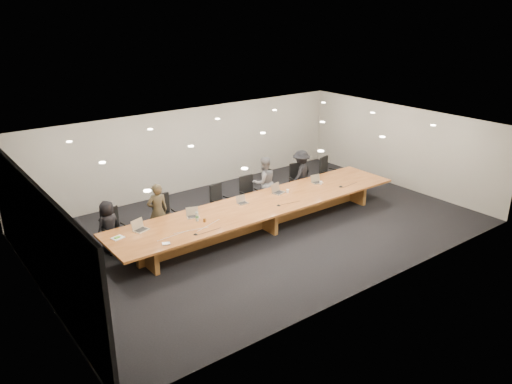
# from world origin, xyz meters

# --- Properties ---
(ground) EXTENTS (12.00, 12.00, 0.00)m
(ground) POSITION_xyz_m (0.00, 0.00, 0.00)
(ground) COLOR black
(ground) RESTS_ON ground
(back_wall) EXTENTS (12.00, 0.02, 2.80)m
(back_wall) POSITION_xyz_m (0.00, 4.00, 1.40)
(back_wall) COLOR silver
(back_wall) RESTS_ON ground
(left_wall_panel) EXTENTS (0.08, 7.84, 2.74)m
(left_wall_panel) POSITION_xyz_m (-5.94, 0.00, 1.37)
(left_wall_panel) COLOR black
(left_wall_panel) RESTS_ON ground
(conference_table) EXTENTS (9.00, 1.80, 0.75)m
(conference_table) POSITION_xyz_m (0.00, 0.00, 0.52)
(conference_table) COLOR brown
(conference_table) RESTS_ON ground
(chair_far_left) EXTENTS (0.66, 0.66, 1.15)m
(chair_far_left) POSITION_xyz_m (-3.85, 1.17, 0.57)
(chair_far_left) COLOR black
(chair_far_left) RESTS_ON ground
(chair_left) EXTENTS (0.62, 0.62, 1.16)m
(chair_left) POSITION_xyz_m (-2.40, 1.25, 0.58)
(chair_left) COLOR black
(chair_left) RESTS_ON ground
(chair_mid_left) EXTENTS (0.61, 0.61, 1.05)m
(chair_mid_left) POSITION_xyz_m (-0.54, 1.31, 0.52)
(chair_mid_left) COLOR black
(chair_mid_left) RESTS_ON ground
(chair_mid_right) EXTENTS (0.59, 0.59, 1.10)m
(chair_mid_right) POSITION_xyz_m (0.49, 1.24, 0.55)
(chair_mid_right) COLOR black
(chair_mid_right) RESTS_ON ground
(chair_right) EXTENTS (0.66, 0.66, 1.09)m
(chair_right) POSITION_xyz_m (2.54, 1.32, 0.55)
(chair_right) COLOR black
(chair_right) RESTS_ON ground
(chair_far_right) EXTENTS (0.68, 0.68, 1.11)m
(chair_far_right) POSITION_xyz_m (3.87, 1.25, 0.55)
(chair_far_right) COLOR black
(chair_far_right) RESTS_ON ground
(person_a) EXTENTS (0.76, 0.60, 1.36)m
(person_a) POSITION_xyz_m (-3.98, 1.27, 0.68)
(person_a) COLOR black
(person_a) RESTS_ON ground
(person_b) EXTENTS (0.62, 0.45, 1.55)m
(person_b) POSITION_xyz_m (-2.63, 1.21, 0.77)
(person_b) COLOR #3A311F
(person_b) RESTS_ON ground
(person_c) EXTENTS (0.89, 0.74, 1.63)m
(person_c) POSITION_xyz_m (1.01, 1.21, 0.82)
(person_c) COLOR #5F5E61
(person_c) RESTS_ON ground
(person_d) EXTENTS (1.17, 0.92, 1.58)m
(person_d) POSITION_xyz_m (2.51, 1.19, 0.79)
(person_d) COLOR black
(person_d) RESTS_ON ground
(laptop_a) EXTENTS (0.42, 0.36, 0.28)m
(laptop_a) POSITION_xyz_m (-3.49, 0.39, 0.89)
(laptop_a) COLOR beige
(laptop_a) RESTS_ON conference_table
(laptop_b) EXTENTS (0.38, 0.33, 0.25)m
(laptop_b) POSITION_xyz_m (-2.05, 0.32, 0.88)
(laptop_b) COLOR beige
(laptop_b) RESTS_ON conference_table
(laptop_c) EXTENTS (0.30, 0.23, 0.23)m
(laptop_c) POSITION_xyz_m (-0.45, 0.33, 0.86)
(laptop_c) COLOR #B9A68D
(laptop_c) RESTS_ON conference_table
(laptop_d) EXTENTS (0.42, 0.35, 0.29)m
(laptop_d) POSITION_xyz_m (0.89, 0.35, 0.89)
(laptop_d) COLOR tan
(laptop_d) RESTS_ON conference_table
(laptop_e) EXTENTS (0.35, 0.28, 0.25)m
(laptop_e) POSITION_xyz_m (2.41, 0.31, 0.88)
(laptop_e) COLOR #BCB090
(laptop_e) RESTS_ON conference_table
(water_bottle) EXTENTS (0.09, 0.09, 0.24)m
(water_bottle) POSITION_xyz_m (-2.09, 0.06, 0.87)
(water_bottle) COLOR #AEBEB9
(water_bottle) RESTS_ON conference_table
(amber_mug) EXTENTS (0.09, 0.09, 0.10)m
(amber_mug) POSITION_xyz_m (-1.96, -0.11, 0.80)
(amber_mug) COLOR brown
(amber_mug) RESTS_ON conference_table
(paper_cup_near) EXTENTS (0.11, 0.11, 0.10)m
(paper_cup_near) POSITION_xyz_m (1.12, 0.22, 0.80)
(paper_cup_near) COLOR white
(paper_cup_near) RESTS_ON conference_table
(paper_cup_far) EXTENTS (0.10, 0.10, 0.10)m
(paper_cup_far) POSITION_xyz_m (2.41, 0.15, 0.80)
(paper_cup_far) COLOR white
(paper_cup_far) RESTS_ON conference_table
(notepad) EXTENTS (0.32, 0.28, 0.02)m
(notepad) POSITION_xyz_m (-4.12, 0.33, 0.76)
(notepad) COLOR white
(notepad) RESTS_ON conference_table
(lime_gadget) EXTENTS (0.16, 0.12, 0.02)m
(lime_gadget) POSITION_xyz_m (-4.13, 0.32, 0.78)
(lime_gadget) COLOR #5EAA2D
(lime_gadget) RESTS_ON notepad
(av_box) EXTENTS (0.22, 0.19, 0.03)m
(av_box) POSITION_xyz_m (-3.35, -0.66, 0.76)
(av_box) COLOR #BAB9BF
(av_box) RESTS_ON conference_table
(mic_left) EXTENTS (0.14, 0.14, 0.03)m
(mic_left) POSITION_xyz_m (-2.54, -0.62, 0.76)
(mic_left) COLOR black
(mic_left) RESTS_ON conference_table
(mic_center) EXTENTS (0.14, 0.14, 0.03)m
(mic_center) POSITION_xyz_m (0.26, -0.40, 0.76)
(mic_center) COLOR black
(mic_center) RESTS_ON conference_table
(mic_right) EXTENTS (0.14, 0.14, 0.03)m
(mic_right) POSITION_xyz_m (2.74, -0.39, 0.77)
(mic_right) COLOR black
(mic_right) RESTS_ON conference_table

